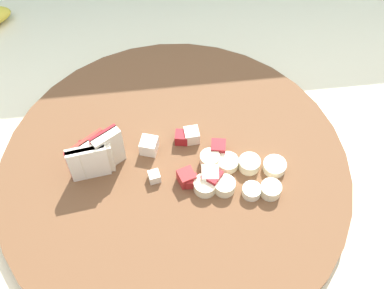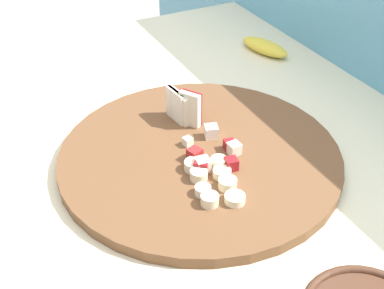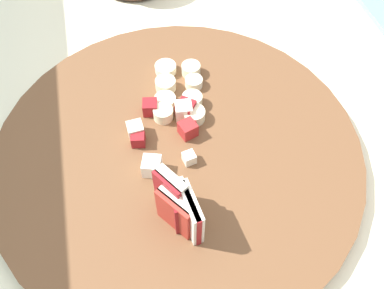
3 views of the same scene
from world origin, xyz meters
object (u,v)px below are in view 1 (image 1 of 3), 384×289
object	(u,v)px
apple_wedge_fan	(96,156)
cutting_board	(174,175)
apple_dice_pile	(190,161)
banana_slice_rows	(238,175)

from	to	relation	value
apple_wedge_fan	cutting_board	bearing A→B (deg)	-10.18
apple_wedge_fan	apple_dice_pile	size ratio (longest dim) A/B	0.64
apple_wedge_fan	banana_slice_rows	distance (m)	0.18
cutting_board	apple_wedge_fan	world-z (taller)	apple_wedge_fan
apple_wedge_fan	banana_slice_rows	world-z (taller)	apple_wedge_fan
apple_wedge_fan	banana_slice_rows	bearing A→B (deg)	-11.72
apple_dice_pile	banana_slice_rows	bearing A→B (deg)	-24.52
cutting_board	apple_dice_pile	distance (m)	0.03
apple_wedge_fan	banana_slice_rows	xyz separation A→B (m)	(0.18, -0.04, -0.02)
banana_slice_rows	cutting_board	bearing A→B (deg)	166.47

